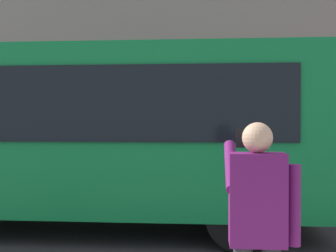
# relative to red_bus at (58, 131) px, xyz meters

# --- Properties ---
(ground_plane) EXTENTS (60.00, 60.00, 0.00)m
(ground_plane) POSITION_rel_red_bus_xyz_m (-2.41, -0.39, -1.68)
(ground_plane) COLOR #2B2B2D
(red_bus) EXTENTS (9.05, 2.54, 3.08)m
(red_bus) POSITION_rel_red_bus_xyz_m (0.00, 0.00, 0.00)
(red_bus) COLOR #0F7238
(red_bus) RESTS_ON ground_plane
(pedestrian_photographer) EXTENTS (0.53, 0.52, 1.70)m
(pedestrian_photographer) POSITION_rel_red_bus_xyz_m (-2.92, 4.35, -0.54)
(pedestrian_photographer) COLOR #2D2D33
(pedestrian_photographer) RESTS_ON sidewalk_curb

